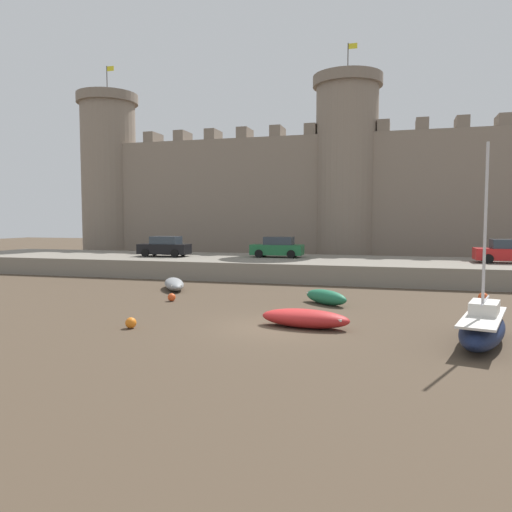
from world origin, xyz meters
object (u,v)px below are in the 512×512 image
object	(u,v)px
rowboat_foreground_centre	(305,318)
car_quay_centre_west	(507,252)
rowboat_midflat_left	(326,297)
car_quay_west	(165,247)
sailboat_near_channel_right	(483,327)
mooring_buoy_near_shore	(483,297)
car_quay_centre_east	(278,247)
mooring_buoy_off_centre	(172,297)
rowboat_foreground_right	(174,284)
mooring_buoy_mid_mud	(131,323)

from	to	relation	value
rowboat_foreground_centre	car_quay_centre_west	bearing A→B (deg)	59.29
rowboat_midflat_left	car_quay_west	xyz separation A→B (m)	(-14.67, 11.55, 1.72)
sailboat_near_channel_right	rowboat_foreground_centre	distance (m)	6.47
mooring_buoy_near_shore	car_quay_centre_east	world-z (taller)	car_quay_centre_east
mooring_buoy_off_centre	car_quay_centre_west	size ratio (longest dim) A/B	0.10
rowboat_midflat_left	car_quay_centre_east	distance (m)	14.37
car_quay_west	car_quay_centre_west	xyz separation A→B (m)	(25.38, 0.89, 0.00)
car_quay_west	rowboat_foreground_right	bearing A→B (deg)	-60.72
rowboat_midflat_left	mooring_buoy_mid_mud	world-z (taller)	rowboat_midflat_left
sailboat_near_channel_right	mooring_buoy_near_shore	bearing A→B (deg)	81.23
rowboat_midflat_left	sailboat_near_channel_right	bearing A→B (deg)	-46.37
mooring_buoy_near_shore	car_quay_west	distance (m)	24.17
sailboat_near_channel_right	car_quay_centre_east	size ratio (longest dim) A/B	1.66
rowboat_midflat_left	car_quay_centre_east	world-z (taller)	car_quay_centre_east
mooring_buoy_mid_mud	car_quay_centre_east	xyz separation A→B (m)	(1.03, 20.82, 1.88)
rowboat_foreground_right	mooring_buoy_off_centre	world-z (taller)	rowboat_foreground_right
car_quay_west	car_quay_centre_west	size ratio (longest dim) A/B	1.00
mooring_buoy_mid_mud	rowboat_midflat_left	bearing A→B (deg)	49.11
mooring_buoy_off_centre	car_quay_west	world-z (taller)	car_quay_west
car_quay_centre_west	rowboat_foreground_centre	bearing A→B (deg)	-120.71
car_quay_west	mooring_buoy_mid_mud	bearing A→B (deg)	-67.50
sailboat_near_channel_right	car_quay_centre_west	bearing A→B (deg)	77.13
mooring_buoy_mid_mud	car_quay_west	distance (m)	20.95
sailboat_near_channel_right	car_quay_centre_west	distance (m)	19.65
sailboat_near_channel_right	rowboat_foreground_right	world-z (taller)	sailboat_near_channel_right
car_quay_centre_east	car_quay_west	bearing A→B (deg)	-170.29
rowboat_foreground_right	car_quay_centre_west	size ratio (longest dim) A/B	0.90
rowboat_foreground_centre	rowboat_foreground_right	distance (m)	12.79
rowboat_foreground_right	rowboat_midflat_left	world-z (taller)	rowboat_midflat_left
rowboat_foreground_centre	mooring_buoy_mid_mud	distance (m)	6.95
sailboat_near_channel_right	rowboat_foreground_right	distance (m)	18.59
mooring_buoy_mid_mud	mooring_buoy_near_shore	size ratio (longest dim) A/B	0.87
rowboat_midflat_left	mooring_buoy_off_centre	distance (m)	8.09
rowboat_foreground_right	mooring_buoy_mid_mud	bearing A→B (deg)	-73.83
mooring_buoy_mid_mud	rowboat_foreground_centre	bearing A→B (deg)	17.15
sailboat_near_channel_right	mooring_buoy_mid_mud	distance (m)	13.08
mooring_buoy_off_centre	rowboat_foreground_right	bearing A→B (deg)	113.45
rowboat_foreground_right	mooring_buoy_off_centre	size ratio (longest dim) A/B	8.88
rowboat_foreground_right	car_quay_centre_east	world-z (taller)	car_quay_centre_east
rowboat_foreground_right	sailboat_near_channel_right	bearing A→B (deg)	-30.25
car_quay_centre_west	mooring_buoy_mid_mud	bearing A→B (deg)	-130.79
mooring_buoy_off_centre	car_quay_west	distance (m)	14.57
sailboat_near_channel_right	mooring_buoy_off_centre	distance (m)	15.32
rowboat_foreground_centre	rowboat_foreground_right	xyz separation A→B (m)	(-9.66, 8.38, -0.02)
rowboat_foreground_right	car_quay_centre_east	xyz separation A→B (m)	(4.06, 10.39, 1.73)
car_quay_west	mooring_buoy_off_centre	bearing A→B (deg)	-62.46
rowboat_foreground_centre	car_quay_west	distance (m)	22.66
rowboat_foreground_centre	mooring_buoy_near_shore	size ratio (longest dim) A/B	7.36
rowboat_foreground_centre	car_quay_centre_east	world-z (taller)	car_quay_centre_east
rowboat_midflat_left	mooring_buoy_near_shore	bearing A→B (deg)	20.36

